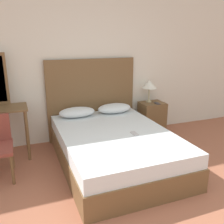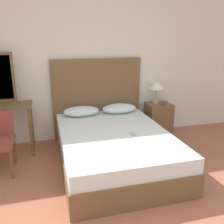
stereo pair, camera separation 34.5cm
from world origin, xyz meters
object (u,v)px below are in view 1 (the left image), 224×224
bed (115,148)px  nightstand (152,118)px  table_lamp (149,85)px  phone_on_bed (134,133)px  phone_on_nightstand (157,103)px

bed → nightstand: (1.08, 0.85, 0.05)m
table_lamp → phone_on_bed: bearing=-126.9°
phone_on_bed → nightstand: (0.87, 1.03, -0.20)m
bed → phone_on_bed: phone_on_bed is taller
phone_on_nightstand → nightstand: bearing=114.5°
phone_on_bed → phone_on_nightstand: (0.91, 0.94, 0.10)m
phone_on_nightstand → table_lamp: bearing=116.1°
phone_on_bed → phone_on_nightstand: phone_on_nightstand is taller
nightstand → phone_on_nightstand: 0.32m
bed → phone_on_nightstand: (1.12, 0.76, 0.35)m
table_lamp → phone_on_nightstand: 0.36m
phone_on_bed → table_lamp: size_ratio=0.38×
bed → table_lamp: table_lamp is taller
phone_on_bed → nightstand: size_ratio=0.26×
phone_on_bed → phone_on_nightstand: size_ratio=0.96×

